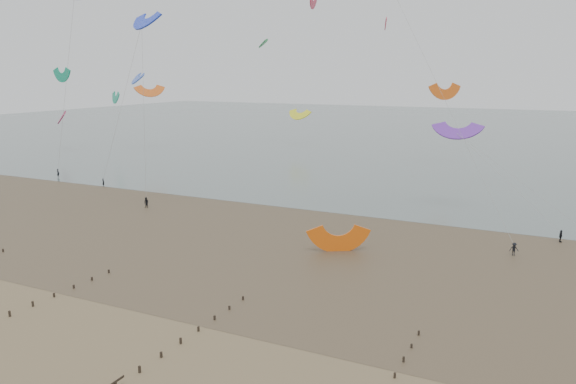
# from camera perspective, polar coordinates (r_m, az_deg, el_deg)

# --- Properties ---
(ground) EXTENTS (500.00, 500.00, 0.00)m
(ground) POSITION_cam_1_polar(r_m,az_deg,el_deg) (51.97, -15.50, -14.43)
(ground) COLOR brown
(ground) RESTS_ON ground
(sea_and_shore) EXTENTS (500.00, 665.00, 0.03)m
(sea_and_shore) POSITION_cam_1_polar(r_m,az_deg,el_deg) (80.77, -1.49, -4.35)
(sea_and_shore) COLOR #475654
(sea_and_shore) RESTS_ON ground
(kitesurfer_lead) EXTENTS (0.67, 0.52, 1.62)m
(kitesurfer_lead) POSITION_cam_1_polar(r_m,az_deg,el_deg) (120.76, -18.25, 0.94)
(kitesurfer_lead) COLOR black
(kitesurfer_lead) RESTS_ON ground
(kitesurfers) EXTENTS (147.22, 22.97, 1.89)m
(kitesurfers) POSITION_cam_1_polar(r_m,az_deg,el_deg) (84.19, 23.10, -4.03)
(kitesurfers) COLOR black
(kitesurfers) RESTS_ON ground
(grounded_kite) EXTENTS (8.70, 8.16, 3.81)m
(grounded_kite) POSITION_cam_1_polar(r_m,az_deg,el_deg) (73.74, 5.14, -6.01)
(grounded_kite) COLOR #F8610F
(grounded_kite) RESTS_ON ground
(kites_airborne) EXTENTS (239.53, 124.58, 41.76)m
(kites_airborne) POSITION_cam_1_polar(r_m,az_deg,el_deg) (138.47, 3.56, 12.08)
(kites_airborne) COLOR #0A986C
(kites_airborne) RESTS_ON ground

